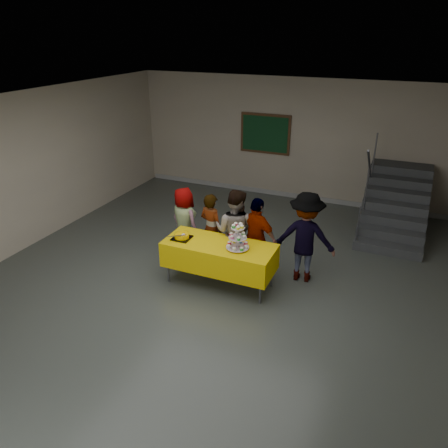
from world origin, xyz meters
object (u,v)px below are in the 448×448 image
object	(u,v)px
schoolchild_b	(211,229)
staircase	(395,206)
noticeboard	(265,134)
schoolchild_e	(305,237)
bear_cake	(182,235)
schoolchild_a	(184,222)
schoolchild_c	(235,231)
bake_table	(219,255)
cupcake_stand	(238,239)
schoolchild_d	(257,237)

from	to	relation	value
schoolchild_b	staircase	bearing A→B (deg)	-117.83
noticeboard	schoolchild_e	bearing A→B (deg)	-62.12
bear_cake	staircase	xyz separation A→B (m)	(3.24, 3.78, -0.34)
schoolchild_e	noticeboard	size ratio (longest dim) A/B	1.24
schoolchild_a	schoolchild_c	size ratio (longest dim) A/B	0.87
schoolchild_b	schoolchild_e	size ratio (longest dim) A/B	0.84
schoolchild_e	schoolchild_c	bearing A→B (deg)	3.87
staircase	bake_table	bearing A→B (deg)	-124.69
cupcake_stand	schoolchild_c	world-z (taller)	schoolchild_c
schoolchild_b	schoolchild_d	world-z (taller)	schoolchild_d
bake_table	cupcake_stand	size ratio (longest dim) A/B	4.22
schoolchild_a	schoolchild_e	bearing A→B (deg)	-158.07
staircase	schoolchild_e	bearing A→B (deg)	-113.63
schoolchild_b	schoolchild_e	distance (m)	1.74
schoolchild_a	schoolchild_c	xyz separation A→B (m)	(1.12, -0.21, 0.10)
schoolchild_e	staircase	distance (m)	3.26
schoolchild_b	noticeboard	world-z (taller)	noticeboard
bake_table	schoolchild_e	world-z (taller)	schoolchild_e
bear_cake	cupcake_stand	bearing A→B (deg)	1.70
schoolchild_a	noticeboard	xyz separation A→B (m)	(0.32, 3.80, 0.92)
schoolchild_d	cupcake_stand	bearing A→B (deg)	97.19
bear_cake	schoolchild_d	size ratio (longest dim) A/B	0.25
bear_cake	schoolchild_b	distance (m)	0.78
schoolchild_d	schoolchild_e	size ratio (longest dim) A/B	0.90
noticeboard	schoolchild_a	bearing A→B (deg)	-94.80
bake_table	schoolchild_e	size ratio (longest dim) A/B	1.17
schoolchild_b	noticeboard	bearing A→B (deg)	-68.74
schoolchild_d	schoolchild_e	xyz separation A→B (m)	(0.81, 0.18, 0.08)
bake_table	staircase	size ratio (longest dim) A/B	0.78
cupcake_stand	schoolchild_d	size ratio (longest dim) A/B	0.31
schoolchild_a	staircase	world-z (taller)	staircase
schoolchild_b	schoolchild_d	distance (m)	0.93
cupcake_stand	schoolchild_b	bearing A→B (deg)	138.47
cupcake_stand	schoolchild_b	distance (m)	1.10
schoolchild_a	schoolchild_d	world-z (taller)	schoolchild_d
bake_table	noticeboard	size ratio (longest dim) A/B	1.45
bear_cake	schoolchild_d	xyz separation A→B (m)	(1.13, 0.63, -0.10)
bake_table	staircase	xyz separation A→B (m)	(2.57, 3.72, -0.07)
schoolchild_d	schoolchild_e	bearing A→B (deg)	-148.94
schoolchild_c	staircase	distance (m)	4.06
bake_table	schoolchild_b	bearing A→B (deg)	124.32
schoolchild_e	staircase	world-z (taller)	staircase
bear_cake	schoolchild_e	bearing A→B (deg)	22.67
schoolchild_d	noticeboard	xyz separation A→B (m)	(-1.21, 3.99, 0.88)
bake_table	bear_cake	distance (m)	0.73
bear_cake	noticeboard	size ratio (longest dim) A/B	0.28
bear_cake	schoolchild_b	bearing A→B (deg)	74.19
schoolchild_b	schoolchild_d	size ratio (longest dim) A/B	0.94
schoolchild_a	schoolchild_d	xyz separation A→B (m)	(1.53, -0.19, 0.05)
schoolchild_e	staircase	xyz separation A→B (m)	(1.30, 2.97, -0.32)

